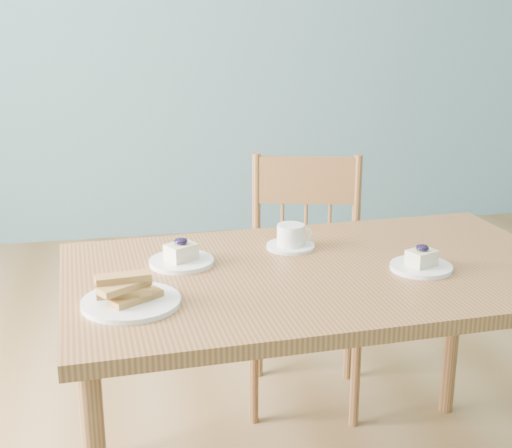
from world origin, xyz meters
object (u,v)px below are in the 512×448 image
Objects in this scene: cheesecake_plate_near at (421,263)px; biscotti_plate at (131,296)px; dining_chair at (305,281)px; cheesecake_plate_far at (181,257)px; coffee_cup at (291,238)px; dining_table at (318,293)px.

biscotti_plate reaches higher than cheesecake_plate_near.
dining_chair is 5.04× the size of cheesecake_plate_far.
cheesecake_plate_near is at bearing -28.22° from coffee_cup.
dining_chair is at bearing 102.53° from cheesecake_plate_near.
cheesecake_plate_near is 0.94× the size of cheesecake_plate_far.
coffee_cup is (-0.16, -0.41, 0.31)m from dining_chair.
dining_chair is (0.13, 0.59, -0.20)m from dining_table.
cheesecake_plate_near is (0.27, -0.06, 0.09)m from dining_table.
dining_chair is 0.53m from coffee_cup.
dining_table is at bearing -87.65° from dining_chair.
dining_chair is 3.79× the size of biscotti_plate.
cheesecake_plate_far is at bearing 160.13° from dining_table.
cheesecake_plate_near is at bearing -62.93° from dining_chair.
cheesecake_plate_near and coffee_cup have the same top height.
dining_table is 8.42× the size of cheesecake_plate_near.
dining_chair is at bearing 44.18° from cheesecake_plate_far.
biscotti_plate is (-0.48, -0.33, -0.01)m from coffee_cup.
biscotti_plate is at bearing -167.02° from dining_table.
dining_table is 0.39m from cheesecake_plate_far.
cheesecake_plate_far is at bearing 60.26° from biscotti_plate.
biscotti_plate is (-0.15, -0.26, 0.00)m from cheesecake_plate_far.
biscotti_plate is (-0.79, -0.09, 0.01)m from cheesecake_plate_near.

